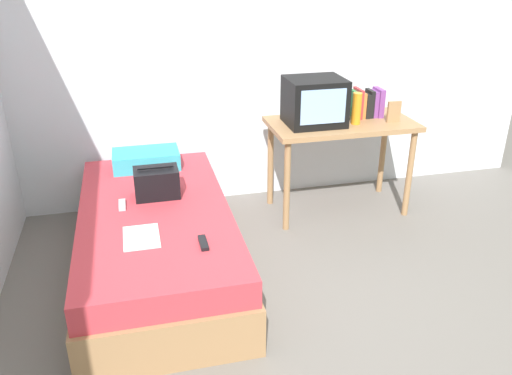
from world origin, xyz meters
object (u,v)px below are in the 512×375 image
at_px(bed, 157,241).
at_px(tv, 315,101).
at_px(desk, 341,134).
at_px(water_bottle, 357,109).
at_px(pillow, 146,159).
at_px(book_row, 367,104).
at_px(handbag, 157,183).
at_px(picture_frame, 394,112).
at_px(remote_silver, 122,205).
at_px(magazine, 141,237).
at_px(remote_dark, 203,243).

relative_size(bed, tv, 4.55).
height_order(bed, tv, tv).
height_order(desk, water_bottle, water_bottle).
distance_m(water_bottle, pillow, 1.69).
bearing_deg(book_row, tv, -170.14).
xyz_separation_m(water_bottle, handbag, (-1.59, -0.32, -0.32)).
height_order(book_row, picture_frame, book_row).
xyz_separation_m(book_row, remote_silver, (-1.99, -0.59, -0.40)).
bearing_deg(book_row, desk, -161.46).
relative_size(handbag, magazine, 1.03).
bearing_deg(picture_frame, remote_silver, -169.28).
xyz_separation_m(tv, magazine, (-1.40, -0.96, -0.48)).
relative_size(book_row, remote_dark, 1.56).
xyz_separation_m(book_row, pillow, (-1.79, 0.07, -0.34)).
distance_m(bed, remote_dark, 0.64).
bearing_deg(book_row, water_bottle, -134.97).
bearing_deg(bed, pillow, 90.59).
height_order(bed, remote_dark, remote_dark).
bearing_deg(book_row, bed, -159.25).
bearing_deg(tv, book_row, 9.86).
height_order(water_bottle, picture_frame, water_bottle).
relative_size(desk, magazine, 4.00).
xyz_separation_m(desk, remote_dark, (-1.30, -1.12, -0.19)).
bearing_deg(remote_dark, bed, 114.91).
height_order(book_row, handbag, book_row).
distance_m(tv, remote_silver, 1.66).
relative_size(water_bottle, book_row, 1.02).
distance_m(bed, book_row, 2.02).
distance_m(water_bottle, magazine, 1.98).
xyz_separation_m(pillow, remote_dark, (0.25, -1.28, -0.05)).
bearing_deg(remote_dark, handbag, 106.12).
bearing_deg(tv, magazine, -145.69).
distance_m(handbag, magazine, 0.58).
xyz_separation_m(desk, picture_frame, (0.39, -0.10, 0.19)).
xyz_separation_m(bed, water_bottle, (1.62, 0.51, 0.67)).
relative_size(picture_frame, magazine, 0.58).
xyz_separation_m(book_row, magazine, (-1.88, -1.04, -0.41)).
xyz_separation_m(tv, remote_silver, (-1.51, -0.51, -0.47)).
bearing_deg(remote_silver, picture_frame, 10.72).
height_order(tv, remote_silver, tv).
xyz_separation_m(handbag, remote_silver, (-0.24, -0.11, -0.09)).
bearing_deg(pillow, remote_dark, -78.75).
bearing_deg(picture_frame, bed, -165.76).
xyz_separation_m(pillow, magazine, (-0.09, -1.11, -0.06)).
bearing_deg(water_bottle, pillow, 171.89).
bearing_deg(handbag, magazine, -103.74).
bearing_deg(water_bottle, remote_dark, -142.84).
distance_m(picture_frame, remote_silver, 2.21).
xyz_separation_m(water_bottle, pillow, (-1.63, 0.23, -0.36)).
distance_m(bed, desk, 1.71).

